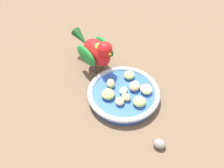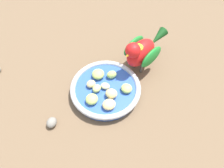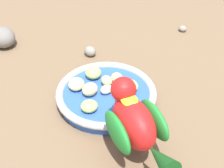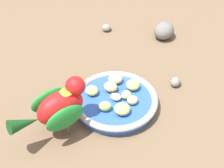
# 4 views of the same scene
# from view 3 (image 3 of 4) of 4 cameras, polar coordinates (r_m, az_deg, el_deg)

# --- Properties ---
(ground_plane) EXTENTS (4.00, 4.00, 0.00)m
(ground_plane) POSITION_cam_3_polar(r_m,az_deg,el_deg) (0.70, 0.29, -2.66)
(ground_plane) COLOR brown
(feeding_bowl) EXTENTS (0.21, 0.21, 0.03)m
(feeding_bowl) POSITION_cam_3_polar(r_m,az_deg,el_deg) (0.69, -0.92, -2.04)
(feeding_bowl) COLOR #2D56B7
(feeding_bowl) RESTS_ON ground_plane
(apple_piece_0) EXTENTS (0.03, 0.03, 0.02)m
(apple_piece_0) POSITION_cam_3_polar(r_m,az_deg,el_deg) (0.71, 0.82, 1.08)
(apple_piece_0) COLOR #E5C67F
(apple_piece_0) RESTS_ON feeding_bowl
(apple_piece_1) EXTENTS (0.03, 0.03, 0.02)m
(apple_piece_1) POSITION_cam_3_polar(r_m,az_deg,el_deg) (0.67, -0.81, -1.17)
(apple_piece_1) COLOR beige
(apple_piece_1) RESTS_ON feeding_bowl
(apple_piece_2) EXTENTS (0.04, 0.03, 0.02)m
(apple_piece_2) POSITION_cam_3_polar(r_m,az_deg,el_deg) (0.65, 1.27, -2.55)
(apple_piece_2) COLOR #B2CC66
(apple_piece_2) RESTS_ON feeding_bowl
(apple_piece_3) EXTENTS (0.04, 0.04, 0.03)m
(apple_piece_3) POSITION_cam_3_polar(r_m,az_deg,el_deg) (0.67, -3.82, -0.90)
(apple_piece_3) COLOR #E5C67F
(apple_piece_3) RESTS_ON feeding_bowl
(apple_piece_4) EXTENTS (0.03, 0.03, 0.02)m
(apple_piece_4) POSITION_cam_3_polar(r_m,az_deg,el_deg) (0.64, -3.91, -3.79)
(apple_piece_4) COLOR #B2CC66
(apple_piece_4) RESTS_ON feeding_bowl
(apple_piece_5) EXTENTS (0.04, 0.04, 0.02)m
(apple_piece_5) POSITION_cam_3_polar(r_m,az_deg,el_deg) (0.72, -3.24, 1.92)
(apple_piece_5) COLOR #B2CC66
(apple_piece_5) RESTS_ON feeding_bowl
(apple_piece_6) EXTENTS (0.05, 0.04, 0.02)m
(apple_piece_6) POSITION_cam_3_polar(r_m,az_deg,el_deg) (0.69, -6.12, -0.01)
(apple_piece_6) COLOR #E5C67F
(apple_piece_6) RESTS_ON feeding_bowl
(apple_piece_7) EXTENTS (0.05, 0.05, 0.02)m
(apple_piece_7) POSITION_cam_3_polar(r_m,az_deg,el_deg) (0.68, 2.95, -0.40)
(apple_piece_7) COLOR #B2CC66
(apple_piece_7) RESTS_ON feeding_bowl
(apple_piece_8) EXTENTS (0.03, 0.03, 0.02)m
(apple_piece_8) POSITION_cam_3_polar(r_m,az_deg,el_deg) (0.70, -0.92, 0.57)
(apple_piece_8) COLOR #C6D17A
(apple_piece_8) RESTS_ON feeding_bowl
(parrot) EXTENTS (0.19, 0.09, 0.13)m
(parrot) POSITION_cam_3_polar(r_m,az_deg,el_deg) (0.55, 3.94, -6.50)
(parrot) COLOR #59544C
(parrot) RESTS_ON ground_plane
(rock_large) EXTENTS (0.09, 0.08, 0.05)m
(rock_large) POSITION_cam_3_polar(r_m,az_deg,el_deg) (0.90, -18.22, 7.63)
(rock_large) COLOR slate
(rock_large) RESTS_ON ground_plane
(pebble_1) EXTENTS (0.04, 0.04, 0.02)m
(pebble_1) POSITION_cam_3_polar(r_m,az_deg,el_deg) (0.83, -3.78, 5.61)
(pebble_1) COLOR gray
(pebble_1) RESTS_ON ground_plane
(pebble_2) EXTENTS (0.03, 0.03, 0.02)m
(pebble_2) POSITION_cam_3_polar(r_m,az_deg,el_deg) (0.95, 12.00, 9.25)
(pebble_2) COLOR gray
(pebble_2) RESTS_ON ground_plane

